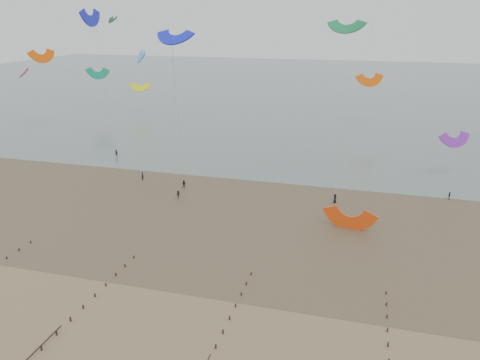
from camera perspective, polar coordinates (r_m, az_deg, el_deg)
name	(u,v)px	position (r m, az deg, el deg)	size (l,w,h in m)	color
ground	(194,322)	(57.81, -5.68, -16.80)	(500.00, 500.00, 0.00)	brown
sea_and_shore	(238,208)	(87.53, -0.20, -3.47)	(500.00, 665.00, 0.03)	#475654
kitesurfer_lead	(143,176)	(104.38, -11.80, 0.49)	(0.67, 0.44, 1.83)	black
kitesurfers	(387,192)	(97.42, 17.48, -1.43)	(121.38, 23.64, 1.87)	black
grounded_kite	(349,229)	(81.55, 13.11, -5.81)	(7.65, 4.01, 5.83)	#EE460F
kites_airborne	(268,62)	(133.86, 3.49, 14.15)	(222.22, 111.51, 41.12)	#DD4AB0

